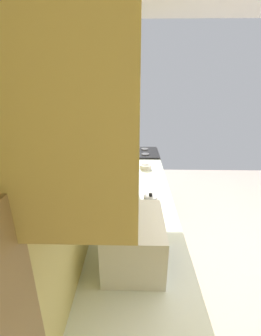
{
  "coord_description": "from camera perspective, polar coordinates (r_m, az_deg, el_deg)",
  "views": [
    {
      "loc": [
        -1.7,
        1.38,
        1.89
      ],
      "look_at": [
        0.02,
        1.42,
        1.23
      ],
      "focal_mm": 24.31,
      "sensor_mm": 36.0,
      "label": 1
    }
  ],
  "objects": [
    {
      "name": "wall_back",
      "position": [
        1.82,
        -10.19,
        3.43
      ],
      "size": [
        4.02,
        0.12,
        2.7
      ],
      "primitive_type": "cube",
      "color": "#DDCC77",
      "rests_on": "ground_plane"
    },
    {
      "name": "counter_run",
      "position": [
        1.98,
        1.43,
        -25.89
      ],
      "size": [
        3.2,
        0.66,
        0.88
      ],
      "color": "#E3CD77",
      "rests_on": "ground_plane"
    },
    {
      "name": "upper_cabinets",
      "position": [
        1.36,
        -5.17,
        19.85
      ],
      "size": [
        1.83,
        0.31,
        0.68
      ],
      "color": "#E4C978"
    },
    {
      "name": "oven_range",
      "position": [
        3.55,
        1.58,
        -2.82
      ],
      "size": [
        0.59,
        0.66,
        1.06
      ],
      "color": "black",
      "rests_on": "ground_plane"
    },
    {
      "name": "microwave",
      "position": [
        1.38,
        0.9,
        -17.56
      ],
      "size": [
        0.44,
        0.34,
        0.29
      ],
      "color": "white",
      "rests_on": "counter_run"
    },
    {
      "name": "bowl",
      "position": [
        2.78,
        3.79,
        0.4
      ],
      "size": [
        0.14,
        0.14,
        0.05
      ],
      "color": "silver",
      "rests_on": "counter_run"
    },
    {
      "name": "kettle",
      "position": [
        1.89,
        4.99,
        -8.82
      ],
      "size": [
        0.15,
        0.11,
        0.16
      ],
      "color": "#B7BABF",
      "rests_on": "counter_run"
    }
  ]
}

